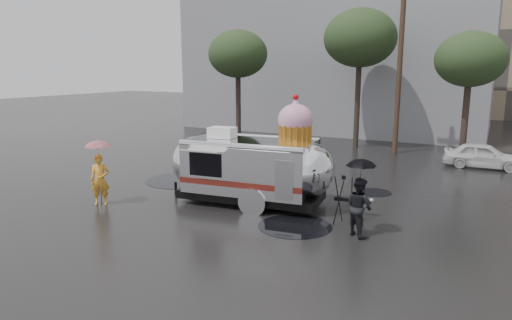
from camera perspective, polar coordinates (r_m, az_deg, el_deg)
The scene contains 14 objects.
ground at distance 14.69m, azimuth -3.87°, elevation -7.21°, with size 120.00×120.00×0.00m, color black.
puddles at distance 17.77m, azimuth -1.28°, elevation -3.84°, with size 9.87×6.91×0.01m.
grey_building at distance 37.61m, azimuth 10.54°, elevation 14.04°, with size 22.00×12.00×13.00m, color slate.
utility_pole at distance 26.27m, azimuth 17.50°, elevation 10.79°, with size 1.60×0.28×9.00m.
tree_left at distance 28.67m, azimuth -2.28°, elevation 13.04°, with size 3.64×3.64×6.95m.
tree_mid at distance 27.85m, azimuth 12.89°, elevation 14.58°, with size 4.20×4.20×8.03m.
tree_right at distance 24.86m, azimuth 25.22°, elevation 11.24°, with size 3.36×3.36×6.42m.
barricade_row at distance 25.65m, azimuth -2.78°, elevation 2.10°, with size 4.30×0.80×1.00m.
airstream_trailer at distance 15.79m, azimuth -0.34°, elevation -0.65°, with size 7.29×3.28×3.94m.
person_left at distance 16.69m, azimuth -18.91°, elevation -2.34°, with size 0.64×0.43×1.78m, color gold.
umbrella_pink at distance 16.49m, azimuth -19.15°, elevation 1.14°, with size 1.10×1.10×2.30m.
person_right at distance 13.25m, azimuth 12.76°, elevation -5.73°, with size 0.81×0.45×1.69m, color black.
umbrella_black at distance 12.98m, azimuth 12.97°, elevation -1.27°, with size 1.03×1.03×2.26m.
tripod at distance 14.09m, azimuth 10.82°, elevation -4.36°, with size 0.62×0.60×1.52m.
Camera 1 is at (7.34, -11.82, 4.70)m, focal length 32.00 mm.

